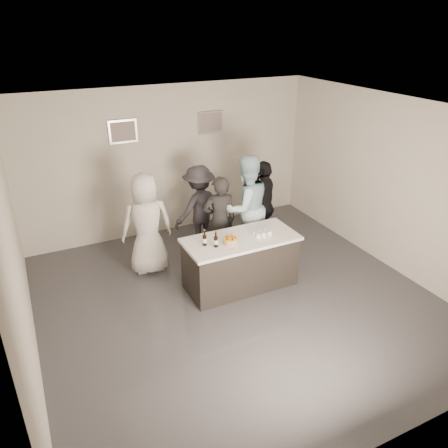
# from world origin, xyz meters

# --- Properties ---
(floor) EXTENTS (6.00, 6.00, 0.00)m
(floor) POSITION_xyz_m (0.00, 0.00, 0.00)
(floor) COLOR #3D3D42
(floor) RESTS_ON ground
(ceiling) EXTENTS (6.00, 6.00, 0.00)m
(ceiling) POSITION_xyz_m (0.00, 0.00, 3.00)
(ceiling) COLOR white
(wall_back) EXTENTS (6.00, 0.04, 3.00)m
(wall_back) POSITION_xyz_m (0.00, 3.00, 1.50)
(wall_back) COLOR beige
(wall_back) RESTS_ON ground
(wall_front) EXTENTS (6.00, 0.04, 3.00)m
(wall_front) POSITION_xyz_m (0.00, -3.00, 1.50)
(wall_front) COLOR beige
(wall_front) RESTS_ON ground
(wall_left) EXTENTS (0.04, 6.00, 3.00)m
(wall_left) POSITION_xyz_m (-3.00, 0.00, 1.50)
(wall_left) COLOR beige
(wall_left) RESTS_ON ground
(wall_right) EXTENTS (0.04, 6.00, 3.00)m
(wall_right) POSITION_xyz_m (3.00, 0.00, 1.50)
(wall_right) COLOR beige
(wall_right) RESTS_ON ground
(picture_left) EXTENTS (0.54, 0.04, 0.44)m
(picture_left) POSITION_xyz_m (-0.90, 2.97, 2.20)
(picture_left) COLOR #B2B2B7
(picture_left) RESTS_ON wall_back
(picture_right) EXTENTS (0.54, 0.04, 0.44)m
(picture_right) POSITION_xyz_m (0.90, 2.97, 2.20)
(picture_right) COLOR #B2B2B7
(picture_right) RESTS_ON wall_back
(bar_counter) EXTENTS (1.86, 0.86, 0.90)m
(bar_counter) POSITION_xyz_m (0.25, 0.38, 0.45)
(bar_counter) COLOR white
(bar_counter) RESTS_ON ground
(cake) EXTENTS (0.23, 0.23, 0.08)m
(cake) POSITION_xyz_m (0.01, 0.29, 0.94)
(cake) COLOR yellow
(cake) RESTS_ON bar_counter
(beer_bottle_a) EXTENTS (0.07, 0.07, 0.26)m
(beer_bottle_a) POSITION_xyz_m (-0.38, 0.41, 1.03)
(beer_bottle_a) COLOR black
(beer_bottle_a) RESTS_ON bar_counter
(beer_bottle_b) EXTENTS (0.07, 0.07, 0.26)m
(beer_bottle_b) POSITION_xyz_m (-0.24, 0.29, 1.03)
(beer_bottle_b) COLOR black
(beer_bottle_b) RESTS_ON bar_counter
(tumbler_cluster) EXTENTS (0.30, 0.19, 0.08)m
(tumbler_cluster) POSITION_xyz_m (0.60, 0.32, 0.94)
(tumbler_cluster) COLOR #C66112
(tumbler_cluster) RESTS_ON bar_counter
(candles) EXTENTS (0.24, 0.08, 0.01)m
(candles) POSITION_xyz_m (-0.12, 0.12, 0.90)
(candles) COLOR pink
(candles) RESTS_ON bar_counter
(person_main_black) EXTENTS (0.67, 0.50, 1.66)m
(person_main_black) POSITION_xyz_m (0.28, 1.27, 0.83)
(person_main_black) COLOR black
(person_main_black) RESTS_ON ground
(person_main_blue) EXTENTS (1.01, 0.82, 1.96)m
(person_main_blue) POSITION_xyz_m (0.82, 1.28, 0.98)
(person_main_blue) COLOR #B7E1EF
(person_main_blue) RESTS_ON ground
(person_guest_left) EXTENTS (0.95, 0.67, 1.82)m
(person_guest_left) POSITION_xyz_m (-0.97, 1.54, 0.91)
(person_guest_left) COLOR silver
(person_guest_left) RESTS_ON ground
(person_guest_right) EXTENTS (1.04, 1.03, 1.77)m
(person_guest_right) POSITION_xyz_m (1.28, 1.42, 0.88)
(person_guest_right) COLOR black
(person_guest_right) RESTS_ON ground
(person_guest_back) EXTENTS (1.19, 0.86, 1.66)m
(person_guest_back) POSITION_xyz_m (0.19, 1.97, 0.83)
(person_guest_back) COLOR #2F2E36
(person_guest_back) RESTS_ON ground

